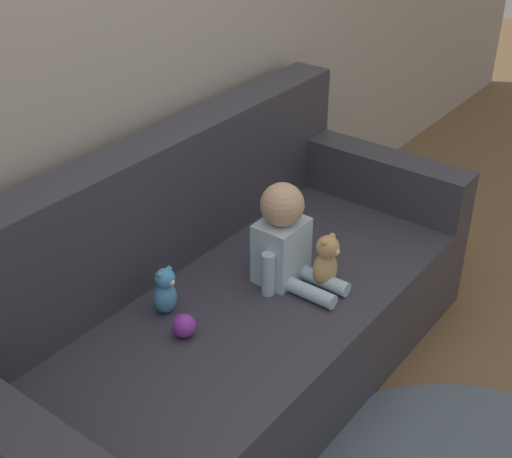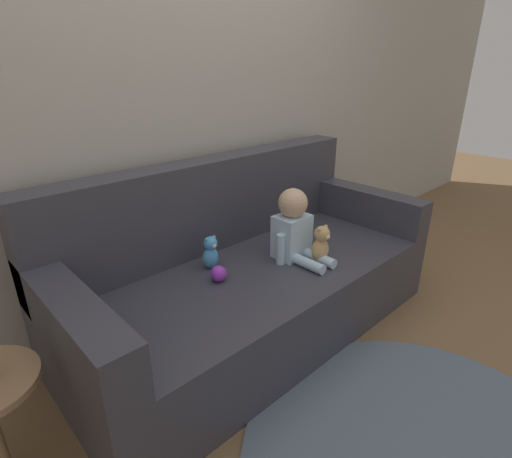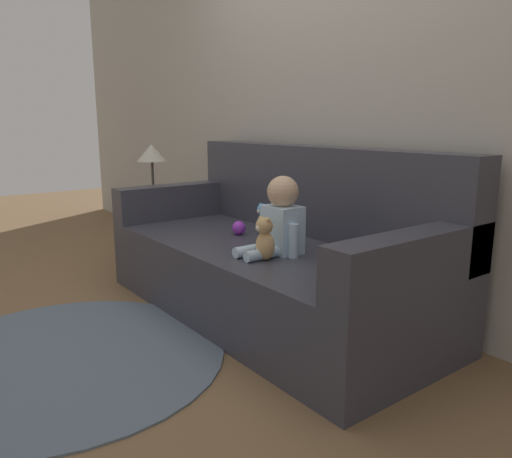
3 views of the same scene
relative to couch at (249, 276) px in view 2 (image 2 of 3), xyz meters
The scene contains 7 objects.
ground_plane 0.32m from the couch, 90.00° to the right, with size 12.00×12.00×0.00m, color brown.
wall_back 1.10m from the couch, 90.00° to the left, with size 8.00×0.05×2.60m.
couch is the anchor object (origin of this frame).
person_baby 0.38m from the couch, 32.77° to the right, with size 0.27×0.35×0.40m.
teddy_bear_brown 0.45m from the couch, 45.88° to the right, with size 0.10×0.10×0.22m.
plush_toy_side 0.29m from the couch, 158.97° to the left, with size 0.09×0.08×0.18m.
toy_ball 0.30m from the couch, 166.75° to the right, with size 0.08×0.08×0.08m.
Camera 2 is at (-1.34, -1.41, 1.44)m, focal length 28.00 mm.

